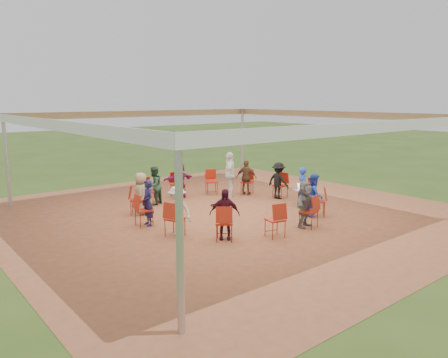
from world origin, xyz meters
TOP-DOWN VIEW (x-y plane):
  - ground at (0.00, 0.00)m, footprint 80.00×80.00m
  - dirt_patch at (0.00, 0.00)m, footprint 13.00×13.00m
  - tent at (0.00, 0.00)m, footprint 10.33×10.33m
  - chair_0 at (2.55, -0.94)m, footprint 0.56×0.55m
  - chair_1 at (2.70, 0.35)m, footprint 0.49×0.47m
  - chair_2 at (2.23, 1.57)m, footprint 0.60×0.60m
  - chair_3 at (1.24, 2.42)m, footprint 0.57×0.58m
  - chair_4 at (-0.03, 2.72)m, footprint 0.42×0.44m
  - chair_5 at (-1.29, 2.40)m, footprint 0.58×0.59m
  - chair_6 at (-2.25, 1.52)m, footprint 0.60×0.59m
  - chair_7 at (-2.71, 0.30)m, footprint 0.48×0.47m
  - chair_8 at (-2.54, -0.99)m, footprint 0.56×0.55m
  - chair_9 at (-1.79, -2.05)m, footprint 0.61×0.61m
  - chair_10 at (-0.63, -2.65)m, footprint 0.51×0.52m
  - chair_11 at (0.68, -2.64)m, footprint 0.52×0.53m
  - chair_12 at (1.82, -2.02)m, footprint 0.61×0.61m
  - person_seated_0 at (2.44, -0.90)m, footprint 0.45×0.54m
  - person_seated_1 at (2.58, 0.34)m, footprint 0.51×0.87m
  - person_seated_2 at (2.13, 1.50)m, footprint 0.74×0.83m
  - person_seated_3 at (-0.03, 2.60)m, footprint 1.19×0.45m
  - person_seated_4 at (-1.23, 2.29)m, footprint 0.71×0.61m
  - person_seated_5 at (-2.16, 1.46)m, footprint 0.64×0.71m
  - person_seated_6 at (-2.59, 0.29)m, footprint 0.35×0.50m
  - person_seated_7 at (-2.42, -0.95)m, footprint 0.68×0.91m
  - person_seated_8 at (-1.71, -1.96)m, footprint 0.81×0.78m
  - person_seated_9 at (0.65, -2.52)m, footprint 1.25×0.72m
  - person_seated_10 at (1.74, -1.93)m, footprint 0.70×0.68m
  - standing_person at (1.48, 1.66)m, footprint 1.00×1.00m
  - cable_coil at (0.24, 0.87)m, footprint 0.36×0.36m
  - laptop at (2.29, -0.84)m, footprint 0.35×0.39m

SIDE VIEW (x-z plane):
  - ground at x=0.00m, z-range 0.00..0.00m
  - dirt_patch at x=0.00m, z-range 0.01..0.01m
  - cable_coil at x=0.24m, z-range 0.01..0.04m
  - chair_0 at x=2.55m, z-range 0.00..0.90m
  - chair_1 at x=2.70m, z-range 0.00..0.90m
  - chair_2 at x=2.23m, z-range 0.00..0.90m
  - chair_3 at x=1.24m, z-range 0.00..0.90m
  - chair_4 at x=-0.03m, z-range 0.00..0.90m
  - chair_5 at x=-1.29m, z-range 0.00..0.90m
  - chair_6 at x=-2.25m, z-range 0.00..0.90m
  - chair_7 at x=-2.71m, z-range 0.00..0.90m
  - chair_8 at x=-2.54m, z-range 0.00..0.90m
  - chair_9 at x=-1.79m, z-range 0.00..0.90m
  - chair_10 at x=-0.63m, z-range 0.00..0.90m
  - chair_11 at x=0.68m, z-range 0.00..0.90m
  - chair_12 at x=1.82m, z-range 0.00..0.90m
  - laptop at x=2.29m, z-range 0.49..0.72m
  - person_seated_0 at x=2.44m, z-range 0.01..1.28m
  - person_seated_1 at x=2.58m, z-range 0.01..1.28m
  - person_seated_2 at x=2.13m, z-range 0.01..1.28m
  - person_seated_3 at x=-0.03m, z-range 0.01..1.28m
  - person_seated_4 at x=-1.23m, z-range 0.01..1.28m
  - person_seated_5 at x=-2.16m, z-range 0.01..1.28m
  - person_seated_6 at x=-2.59m, z-range 0.01..1.28m
  - person_seated_7 at x=-2.42m, z-range 0.01..1.28m
  - person_seated_8 at x=-1.71m, z-range 0.01..1.28m
  - person_seated_9 at x=0.65m, z-range 0.01..1.28m
  - person_seated_10 at x=1.74m, z-range 0.01..1.28m
  - standing_person at x=1.48m, z-range 0.01..1.61m
  - tent at x=0.00m, z-range 0.87..3.87m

